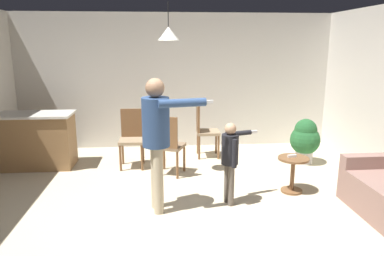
% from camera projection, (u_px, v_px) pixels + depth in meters
% --- Properties ---
extents(ground, '(7.68, 7.68, 0.00)m').
position_uv_depth(ground, '(187.00, 214.00, 4.58)').
color(ground, beige).
extents(wall_back, '(6.40, 0.10, 2.70)m').
position_uv_depth(wall_back, '(176.00, 81.00, 7.37)').
color(wall_back, beige).
rests_on(wall_back, ground).
extents(kitchen_counter, '(1.26, 0.66, 0.95)m').
position_uv_depth(kitchen_counter, '(37.00, 140.00, 6.24)').
color(kitchen_counter, olive).
rests_on(kitchen_counter, ground).
extents(side_table_by_couch, '(0.44, 0.44, 0.52)m').
position_uv_depth(side_table_by_couch, '(293.00, 170.00, 5.20)').
color(side_table_by_couch, brown).
rests_on(side_table_by_couch, ground).
extents(person_adult, '(0.87, 0.49, 1.70)m').
position_uv_depth(person_adult, '(157.00, 131.00, 4.46)').
color(person_adult, tan).
rests_on(person_adult, ground).
extents(person_child, '(0.53, 0.43, 1.11)m').
position_uv_depth(person_child, '(231.00, 154.00, 4.73)').
color(person_child, '#60564C').
rests_on(person_child, ground).
extents(dining_chair_by_counter, '(0.54, 0.54, 1.00)m').
position_uv_depth(dining_chair_by_counter, '(169.00, 143.00, 5.81)').
color(dining_chair_by_counter, brown).
rests_on(dining_chair_by_counter, ground).
extents(dining_chair_near_wall, '(0.42, 0.42, 1.00)m').
position_uv_depth(dining_chair_near_wall, '(132.00, 136.00, 6.27)').
color(dining_chair_near_wall, brown).
rests_on(dining_chair_near_wall, ground).
extents(dining_chair_centre_back, '(0.43, 0.43, 1.00)m').
position_uv_depth(dining_chair_centre_back, '(204.00, 129.00, 6.80)').
color(dining_chair_centre_back, brown).
rests_on(dining_chair_centre_back, ground).
extents(potted_plant_corner, '(0.53, 0.53, 0.81)m').
position_uv_depth(potted_plant_corner, '(305.00, 139.00, 6.45)').
color(potted_plant_corner, '#B7B2AD').
rests_on(potted_plant_corner, ground).
extents(spare_remote_on_table, '(0.13, 0.06, 0.04)m').
position_uv_depth(spare_remote_on_table, '(292.00, 156.00, 5.17)').
color(spare_remote_on_table, white).
rests_on(spare_remote_on_table, side_table_by_couch).
extents(ceiling_light_pendant, '(0.32, 0.32, 0.55)m').
position_uv_depth(ceiling_light_pendant, '(168.00, 33.00, 5.36)').
color(ceiling_light_pendant, silver).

